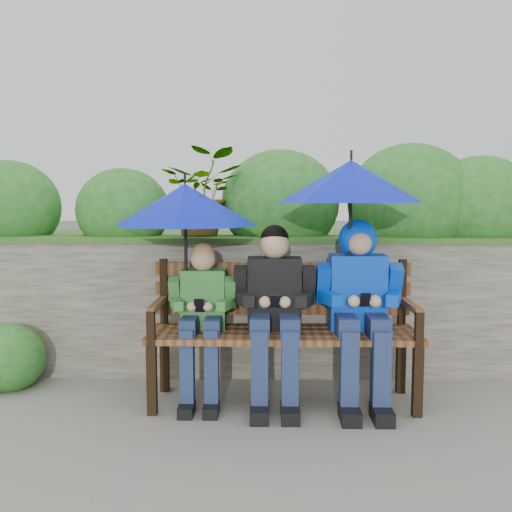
{
  "coord_description": "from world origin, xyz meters",
  "views": [
    {
      "loc": [
        0.07,
        -3.5,
        1.32
      ],
      "look_at": [
        0.0,
        0.1,
        0.95
      ],
      "focal_mm": 40.0,
      "sensor_mm": 36.0,
      "label": 1
    }
  ],
  "objects_px": {
    "boy_left": "(202,312)",
    "umbrella_right": "(351,181)",
    "boy_middle": "(275,305)",
    "umbrella_left": "(185,205)",
    "park_bench": "(283,322)",
    "boy_right": "(359,296)"
  },
  "relations": [
    {
      "from": "boy_left",
      "to": "umbrella_right",
      "type": "distance_m",
      "value": 1.25
    },
    {
      "from": "boy_middle",
      "to": "umbrella_left",
      "type": "relative_size",
      "value": 1.25
    },
    {
      "from": "boy_left",
      "to": "umbrella_right",
      "type": "xyz_separation_m",
      "value": [
        0.94,
        0.03,
        0.83
      ]
    },
    {
      "from": "boy_left",
      "to": "umbrella_right",
      "type": "bearing_deg",
      "value": 1.7
    },
    {
      "from": "park_bench",
      "to": "umbrella_left",
      "type": "height_order",
      "value": "umbrella_left"
    },
    {
      "from": "park_bench",
      "to": "boy_right",
      "type": "relative_size",
      "value": 1.46
    },
    {
      "from": "boy_left",
      "to": "umbrella_left",
      "type": "distance_m",
      "value": 0.7
    },
    {
      "from": "park_bench",
      "to": "boy_right",
      "type": "xyz_separation_m",
      "value": [
        0.48,
        -0.07,
        0.18
      ]
    },
    {
      "from": "boy_middle",
      "to": "umbrella_left",
      "type": "distance_m",
      "value": 0.86
    },
    {
      "from": "umbrella_left",
      "to": "boy_left",
      "type": "bearing_deg",
      "value": -26.72
    },
    {
      "from": "park_bench",
      "to": "boy_right",
      "type": "distance_m",
      "value": 0.52
    },
    {
      "from": "park_bench",
      "to": "umbrella_left",
      "type": "bearing_deg",
      "value": -178.57
    },
    {
      "from": "boy_left",
      "to": "umbrella_right",
      "type": "relative_size",
      "value": 1.13
    },
    {
      "from": "park_bench",
      "to": "boy_middle",
      "type": "relative_size",
      "value": 1.5
    },
    {
      "from": "boy_right",
      "to": "umbrella_right",
      "type": "bearing_deg",
      "value": 154.12
    },
    {
      "from": "boy_left",
      "to": "boy_right",
      "type": "height_order",
      "value": "boy_right"
    },
    {
      "from": "boy_left",
      "to": "boy_right",
      "type": "bearing_deg",
      "value": -0.12
    },
    {
      "from": "boy_right",
      "to": "umbrella_left",
      "type": "relative_size",
      "value": 1.29
    },
    {
      "from": "boy_middle",
      "to": "boy_right",
      "type": "relative_size",
      "value": 0.97
    },
    {
      "from": "boy_left",
      "to": "boy_right",
      "type": "distance_m",
      "value": 1.0
    },
    {
      "from": "boy_right",
      "to": "boy_middle",
      "type": "bearing_deg",
      "value": -178.94
    },
    {
      "from": "boy_right",
      "to": "umbrella_right",
      "type": "xyz_separation_m",
      "value": [
        -0.06,
        0.03,
        0.72
      ]
    }
  ]
}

